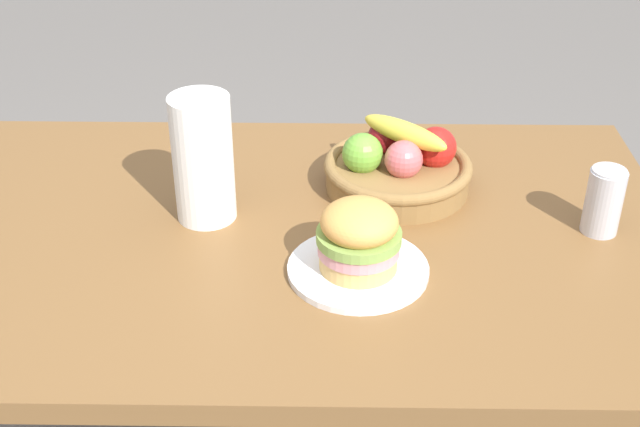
# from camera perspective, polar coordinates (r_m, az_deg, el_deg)

# --- Properties ---
(dining_table) EXTENTS (1.40, 0.90, 0.75)m
(dining_table) POSITION_cam_1_polar(r_m,az_deg,el_deg) (1.62, -1.53, -4.12)
(dining_table) COLOR brown
(dining_table) RESTS_ON ground_plane
(plate) EXTENTS (0.24, 0.24, 0.01)m
(plate) POSITION_cam_1_polar(r_m,az_deg,el_deg) (1.45, 2.54, -3.72)
(plate) COLOR white
(plate) RESTS_ON dining_table
(sandwich) EXTENTS (0.14, 0.14, 0.12)m
(sandwich) POSITION_cam_1_polar(r_m,az_deg,el_deg) (1.42, 2.60, -1.52)
(sandwich) COLOR #DBAD60
(sandwich) RESTS_ON plate
(soda_can) EXTENTS (0.07, 0.07, 0.13)m
(soda_can) POSITION_cam_1_polar(r_m,az_deg,el_deg) (1.61, 18.31, 0.80)
(soda_can) COLOR silver
(soda_can) RESTS_ON dining_table
(fruit_basket) EXTENTS (0.29, 0.29, 0.13)m
(fruit_basket) POSITION_cam_1_polar(r_m,az_deg,el_deg) (1.68, 5.20, 3.17)
(fruit_basket) COLOR olive
(fruit_basket) RESTS_ON dining_table
(paper_towel_roll) EXTENTS (0.11, 0.11, 0.24)m
(paper_towel_roll) POSITION_cam_1_polar(r_m,az_deg,el_deg) (1.56, -7.77, 3.61)
(paper_towel_roll) COLOR white
(paper_towel_roll) RESTS_ON dining_table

